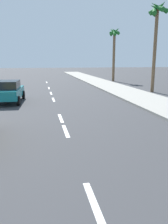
{
  "coord_description": "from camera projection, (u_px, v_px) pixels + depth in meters",
  "views": [
    {
      "loc": [
        -1.03,
        3.91,
        2.96
      ],
      "look_at": [
        0.55,
        11.96,
        1.1
      ],
      "focal_mm": 36.55,
      "sensor_mm": 36.0,
      "label": 1
    }
  ],
  "objects": [
    {
      "name": "parked_car_teal",
      "position": [
        9.0,
        91.0,
        16.26
      ],
      "size": [
        2.04,
        4.07,
        1.57
      ],
      "rotation": [
        0.0,
        0.0,
        -0.06
      ],
      "color": "#14727A",
      "rests_on": "ground"
    },
    {
      "name": "sidewalk_strip",
      "position": [
        135.0,
        95.0,
        19.46
      ],
      "size": [
        3.6,
        80.0,
        0.14
      ],
      "primitive_type": "cube",
      "color": "#9E998E",
      "rests_on": "ground"
    },
    {
      "name": "lane_stripe_5",
      "position": [
        53.0,
        100.0,
        17.6
      ],
      "size": [
        0.16,
        1.8,
        0.01
      ],
      "primitive_type": "cube",
      "color": "white",
      "rests_on": "ground"
    },
    {
      "name": "lane_stripe_3",
      "position": [
        66.0,
        131.0,
        9.79
      ],
      "size": [
        0.16,
        1.8,
        0.01
      ],
      "primitive_type": "cube",
      "color": "white",
      "rests_on": "ground"
    },
    {
      "name": "palm_tree_far",
      "position": [
        157.0,
        21.0,
        20.49
      ],
      "size": [
        1.91,
        1.83,
        8.33
      ],
      "color": "brown",
      "rests_on": "ground"
    },
    {
      "name": "lane_stripe_7",
      "position": [
        49.0,
        88.0,
        24.94
      ],
      "size": [
        0.16,
        1.8,
        0.01
      ],
      "primitive_type": "cube",
      "color": "white",
      "rests_on": "ground"
    },
    {
      "name": "lane_stripe_2",
      "position": [
        95.0,
        205.0,
        4.76
      ],
      "size": [
        0.16,
        1.8,
        0.01
      ],
      "primitive_type": "cube",
      "color": "white",
      "rests_on": "ground"
    },
    {
      "name": "lane_stripe_8",
      "position": [
        47.0,
        82.0,
        31.53
      ],
      "size": [
        0.16,
        1.8,
        0.01
      ],
      "primitive_type": "cube",
      "color": "white",
      "rests_on": "ground"
    },
    {
      "name": "ground_plane",
      "position": [
        55.0,
        103.0,
        16.25
      ],
      "size": [
        160.0,
        160.0,
        0.0
      ],
      "primitive_type": "plane",
      "color": "#38383A"
    },
    {
      "name": "lane_stripe_6",
      "position": [
        51.0,
        93.0,
        20.98
      ],
      "size": [
        0.16,
        1.8,
        0.01
      ],
      "primitive_type": "cube",
      "color": "white",
      "rests_on": "ground"
    },
    {
      "name": "lane_stripe_4",
      "position": [
        61.0,
        118.0,
        11.94
      ],
      "size": [
        0.16,
        1.8,
        0.01
      ],
      "primitive_type": "cube",
      "color": "white",
      "rests_on": "ground"
    },
    {
      "name": "palm_tree_distant",
      "position": [
        114.0,
        40.0,
        31.96
      ],
      "size": [
        1.69,
        1.84,
        7.58
      ],
      "color": "brown",
      "rests_on": "ground"
    }
  ]
}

